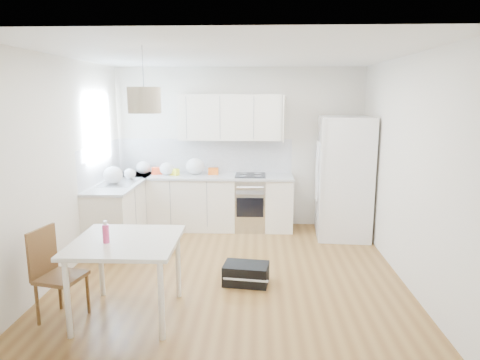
# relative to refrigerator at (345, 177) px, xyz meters

# --- Properties ---
(floor) EXTENTS (4.20, 4.20, 0.00)m
(floor) POSITION_rel_refrigerator_xyz_m (-1.71, -1.53, -0.96)
(floor) COLOR brown
(floor) RESTS_ON ground
(ceiling) EXTENTS (4.20, 4.20, 0.00)m
(ceiling) POSITION_rel_refrigerator_xyz_m (-1.71, -1.53, 1.74)
(ceiling) COLOR white
(ceiling) RESTS_ON wall_back
(wall_back) EXTENTS (4.20, 0.00, 4.20)m
(wall_back) POSITION_rel_refrigerator_xyz_m (-1.71, 0.57, 0.39)
(wall_back) COLOR silver
(wall_back) RESTS_ON floor
(wall_left) EXTENTS (0.00, 4.20, 4.20)m
(wall_left) POSITION_rel_refrigerator_xyz_m (-3.81, -1.53, 0.39)
(wall_left) COLOR silver
(wall_left) RESTS_ON floor
(wall_right) EXTENTS (0.00, 4.20, 4.20)m
(wall_right) POSITION_rel_refrigerator_xyz_m (0.39, -1.53, 0.39)
(wall_right) COLOR silver
(wall_right) RESTS_ON floor
(window_glassblock) EXTENTS (0.02, 1.00, 1.00)m
(window_glassblock) POSITION_rel_refrigerator_xyz_m (-3.80, -0.38, 0.79)
(window_glassblock) COLOR #BFE0F9
(window_glassblock) RESTS_ON wall_left
(cabinets_back) EXTENTS (3.00, 0.60, 0.88)m
(cabinets_back) POSITION_rel_refrigerator_xyz_m (-2.31, 0.27, -0.52)
(cabinets_back) COLOR white
(cabinets_back) RESTS_ON floor
(cabinets_left) EXTENTS (0.60, 1.80, 0.88)m
(cabinets_left) POSITION_rel_refrigerator_xyz_m (-3.51, -0.33, -0.52)
(cabinets_left) COLOR white
(cabinets_left) RESTS_ON floor
(counter_back) EXTENTS (3.02, 0.64, 0.04)m
(counter_back) POSITION_rel_refrigerator_xyz_m (-2.31, 0.27, -0.06)
(counter_back) COLOR silver
(counter_back) RESTS_ON cabinets_back
(counter_left) EXTENTS (0.64, 1.82, 0.04)m
(counter_left) POSITION_rel_refrigerator_xyz_m (-3.51, -0.33, -0.06)
(counter_left) COLOR silver
(counter_left) RESTS_ON cabinets_left
(backsplash_back) EXTENTS (3.00, 0.01, 0.58)m
(backsplash_back) POSITION_rel_refrigerator_xyz_m (-2.31, 0.56, 0.25)
(backsplash_back) COLOR white
(backsplash_back) RESTS_ON wall_back
(backsplash_left) EXTENTS (0.01, 1.80, 0.58)m
(backsplash_left) POSITION_rel_refrigerator_xyz_m (-3.80, -0.33, 0.25)
(backsplash_left) COLOR white
(backsplash_left) RESTS_ON wall_left
(upper_cabinets) EXTENTS (1.70, 0.32, 0.75)m
(upper_cabinets) POSITION_rel_refrigerator_xyz_m (-1.86, 0.41, 0.92)
(upper_cabinets) COLOR white
(upper_cabinets) RESTS_ON wall_back
(range_oven) EXTENTS (0.50, 0.61, 0.88)m
(range_oven) POSITION_rel_refrigerator_xyz_m (-1.51, 0.27, -0.52)
(range_oven) COLOR silver
(range_oven) RESTS_ON floor
(sink) EXTENTS (0.50, 0.80, 0.16)m
(sink) POSITION_rel_refrigerator_xyz_m (-3.51, -0.38, -0.04)
(sink) COLOR silver
(sink) RESTS_ON counter_left
(refrigerator) EXTENTS (0.97, 1.02, 1.91)m
(refrigerator) POSITION_rel_refrigerator_xyz_m (0.00, 0.00, 0.00)
(refrigerator) COLOR white
(refrigerator) RESTS_ON floor
(dining_table) EXTENTS (1.04, 1.04, 0.81)m
(dining_table) POSITION_rel_refrigerator_xyz_m (-2.70, -2.73, -0.23)
(dining_table) COLOR beige
(dining_table) RESTS_ON floor
(dining_chair) EXTENTS (0.47, 0.47, 0.94)m
(dining_chair) POSITION_rel_refrigerator_xyz_m (-3.33, -2.83, -0.49)
(dining_chair) COLOR #462B15
(dining_chair) RESTS_ON floor
(drink_bottle) EXTENTS (0.07, 0.07, 0.22)m
(drink_bottle) POSITION_rel_refrigerator_xyz_m (-2.86, -2.83, -0.03)
(drink_bottle) COLOR #DA3C76
(drink_bottle) RESTS_ON dining_table
(gym_bag) EXTENTS (0.57, 0.41, 0.24)m
(gym_bag) POSITION_rel_refrigerator_xyz_m (-1.52, -1.92, -0.83)
(gym_bag) COLOR black
(gym_bag) RESTS_ON floor
(pendant_lamp) EXTENTS (0.41, 0.41, 0.25)m
(pendant_lamp) POSITION_rel_refrigerator_xyz_m (-2.50, -2.54, 1.22)
(pendant_lamp) COLOR beige
(pendant_lamp) RESTS_ON ceiling
(grocery_bag_a) EXTENTS (0.24, 0.21, 0.22)m
(grocery_bag_a) POSITION_rel_refrigerator_xyz_m (-3.33, 0.34, 0.07)
(grocery_bag_a) COLOR white
(grocery_bag_a) RESTS_ON counter_back
(grocery_bag_b) EXTENTS (0.24, 0.20, 0.21)m
(grocery_bag_b) POSITION_rel_refrigerator_xyz_m (-2.91, 0.24, 0.07)
(grocery_bag_b) COLOR white
(grocery_bag_b) RESTS_ON counter_back
(grocery_bag_c) EXTENTS (0.31, 0.26, 0.28)m
(grocery_bag_c) POSITION_rel_refrigerator_xyz_m (-2.44, 0.31, 0.10)
(grocery_bag_c) COLOR white
(grocery_bag_c) RESTS_ON counter_back
(grocery_bag_d) EXTENTS (0.19, 0.16, 0.17)m
(grocery_bag_d) POSITION_rel_refrigerator_xyz_m (-3.43, -0.12, 0.05)
(grocery_bag_d) COLOR white
(grocery_bag_d) RESTS_ON counter_back
(grocery_bag_e) EXTENTS (0.29, 0.25, 0.26)m
(grocery_bag_e) POSITION_rel_refrigerator_xyz_m (-3.57, -0.50, 0.10)
(grocery_bag_e) COLOR white
(grocery_bag_e) RESTS_ON counter_left
(snack_orange) EXTENTS (0.17, 0.11, 0.11)m
(snack_orange) POSITION_rel_refrigerator_xyz_m (-2.13, 0.33, 0.02)
(snack_orange) COLOR #D75713
(snack_orange) RESTS_ON counter_back
(snack_yellow) EXTENTS (0.19, 0.16, 0.11)m
(snack_yellow) POSITION_rel_refrigerator_xyz_m (-2.79, 0.25, 0.02)
(snack_yellow) COLOR #FFF828
(snack_yellow) RESTS_ON counter_back
(snack_red) EXTENTS (0.20, 0.16, 0.12)m
(snack_red) POSITION_rel_refrigerator_xyz_m (-3.09, 0.32, 0.02)
(snack_red) COLOR red
(snack_red) RESTS_ON counter_back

